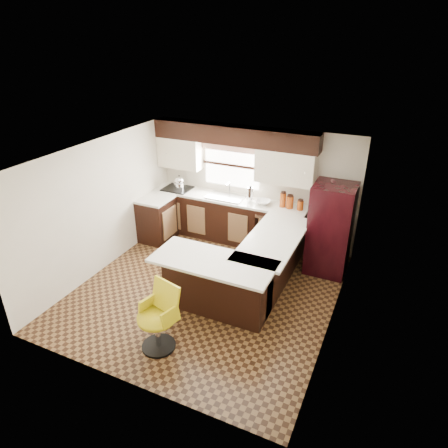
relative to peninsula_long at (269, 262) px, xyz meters
The scene contains 30 objects.
floor 1.18m from the peninsula_long, 145.22° to the right, with size 4.40×4.40×0.00m, color #49301A.
ceiling 2.24m from the peninsula_long, 145.22° to the right, with size 4.40×4.40×0.00m, color silver.
wall_back 1.96m from the peninsula_long, 119.74° to the left, with size 4.40×4.40×0.00m, color beige.
wall_front 3.06m from the peninsula_long, 107.67° to the right, with size 4.40×4.40×0.00m, color beige.
wall_left 3.15m from the peninsula_long, 168.23° to the right, with size 4.40×4.40×0.00m, color beige.
wall_right 1.55m from the peninsula_long, 27.51° to the right, with size 4.40×4.40×0.00m, color beige.
base_cab_back 1.86m from the peninsula_long, 136.64° to the left, with size 3.30×0.60×0.90m, color black.
base_cab_left 2.77m from the peninsula_long, 166.97° to the left, with size 0.60×0.70×0.90m, color black.
counter_back 1.92m from the peninsula_long, 136.64° to the left, with size 3.30×0.60×0.04m, color silver.
counter_left 2.81m from the peninsula_long, 166.97° to the left, with size 0.60×0.70×0.04m, color silver.
soffit 2.60m from the peninsula_long, 132.88° to the left, with size 3.40×0.35×0.36m, color black.
upper_cab_left 3.15m from the peninsula_long, 150.95° to the left, with size 0.94×0.35×0.64m, color beige.
upper_cab_right 1.90m from the peninsula_long, 98.93° to the left, with size 1.14×0.35×0.64m, color beige.
window_pane 2.36m from the peninsula_long, 132.00° to the left, with size 1.20×0.02×0.90m, color white.
valance 2.54m from the peninsula_long, 132.74° to the left, with size 1.30×0.06×0.18m, color #D19B93.
sink 1.95m from the peninsula_long, 138.13° to the left, with size 0.75×0.45×0.03m, color #B2B2B7.
dishwasher 1.05m from the peninsula_long, 109.47° to the left, with size 0.58×0.03×0.78m, color black.
cooktop 2.89m from the peninsula_long, 153.80° to the left, with size 0.58×0.50×0.03m, color black.
peninsula_long is the anchor object (origin of this frame).
peninsula_return 1.11m from the peninsula_long, 118.30° to the right, with size 1.65×0.60×0.90m, color black.
counter_pen_long 0.48m from the peninsula_long, ahead, with size 0.84×1.95×0.04m, color silver.
counter_pen_return 1.29m from the peninsula_long, 117.10° to the right, with size 1.89×0.84×0.04m, color silver.
refrigerator 1.29m from the peninsula_long, 48.22° to the left, with size 0.72×0.70×1.69m, color black.
bar_chair 2.30m from the peninsula_long, 113.09° to the right, with size 0.53×0.53×0.99m, color gold, non-canonical shape.
kettle 2.87m from the peninsula_long, 153.27° to the left, with size 0.22×0.22×0.30m, color silver, non-canonical shape.
percolator 1.67m from the peninsula_long, 124.28° to the left, with size 0.13×0.13×0.30m, color silver.
mixing_bowl 1.50m from the peninsula_long, 115.07° to the left, with size 0.30×0.30×0.07m, color white.
canister_large 1.46m from the peninsula_long, 98.74° to the left, with size 0.12×0.12×0.29m, color #9E3F0F.
canister_med 1.44m from the peninsula_long, 92.57° to the left, with size 0.14×0.14×0.24m, color #9E3F0F.
canister_small 1.43m from the peninsula_long, 83.37° to the left, with size 0.12×0.12×0.19m, color #9E3F0F.
Camera 1 is at (2.65, -5.03, 4.09)m, focal length 32.00 mm.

